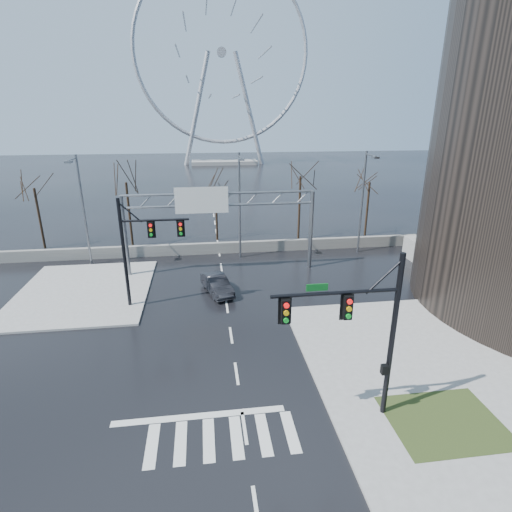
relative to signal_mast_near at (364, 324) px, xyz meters
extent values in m
plane|color=black|center=(-5.14, 4.04, -4.87)|extent=(260.00, 260.00, 0.00)
cube|color=gray|center=(4.86, 6.04, -4.80)|extent=(12.00, 10.00, 0.15)
cube|color=gray|center=(-16.14, 16.04, -4.80)|extent=(10.00, 12.00, 0.15)
cube|color=#2B3A18|center=(3.86, -0.96, -4.72)|extent=(5.00, 4.00, 0.02)
cube|color=slate|center=(-5.14, 24.04, -4.32)|extent=(52.00, 0.50, 1.10)
cylinder|color=black|center=(1.36, 0.04, -0.87)|extent=(0.24, 0.24, 8.00)
cylinder|color=black|center=(-1.34, 0.04, 1.53)|extent=(5.40, 0.16, 0.16)
cube|color=black|center=(-0.84, -0.11, 0.93)|extent=(0.35, 0.28, 1.05)
cube|color=black|center=(-3.44, -0.11, 0.93)|extent=(0.35, 0.28, 1.05)
cylinder|color=black|center=(-12.14, 13.04, -0.87)|extent=(0.24, 0.24, 8.00)
cylinder|color=black|center=(-9.84, 13.04, 1.53)|extent=(4.60, 0.16, 0.16)
cube|color=black|center=(-10.14, 12.89, 0.93)|extent=(0.35, 0.28, 1.05)
cube|color=black|center=(-8.14, 12.89, 0.93)|extent=(0.35, 0.28, 1.05)
cylinder|color=slate|center=(-13.14, 19.04, -1.37)|extent=(0.36, 0.36, 7.00)
cylinder|color=slate|center=(2.86, 19.04, -1.37)|extent=(0.36, 0.36, 7.00)
cylinder|color=slate|center=(-5.14, 19.04, 2.13)|extent=(16.00, 0.20, 0.20)
cylinder|color=slate|center=(-5.14, 19.04, 1.13)|extent=(16.00, 0.20, 0.20)
cube|color=#0B5318|center=(-6.64, 18.89, 1.63)|extent=(4.20, 0.10, 2.00)
cube|color=silver|center=(-6.64, 18.83, 1.63)|extent=(4.40, 0.02, 2.20)
cylinder|color=slate|center=(-17.14, 22.54, 0.13)|extent=(0.20, 0.20, 10.00)
cylinder|color=slate|center=(-17.14, 21.44, 4.83)|extent=(0.12, 2.20, 0.12)
cube|color=slate|center=(-17.14, 20.44, 4.73)|extent=(0.50, 0.70, 0.18)
cylinder|color=slate|center=(-3.14, 22.54, 0.13)|extent=(0.20, 0.20, 10.00)
cylinder|color=slate|center=(-3.14, 21.44, 4.83)|extent=(0.12, 2.20, 0.12)
cube|color=slate|center=(-3.14, 20.44, 4.73)|extent=(0.50, 0.70, 0.18)
cylinder|color=slate|center=(8.86, 22.54, 0.13)|extent=(0.20, 0.20, 10.00)
cylinder|color=slate|center=(8.86, 21.44, 4.83)|extent=(0.12, 2.20, 0.12)
cube|color=slate|center=(8.86, 20.44, 4.73)|extent=(0.50, 0.70, 0.18)
cylinder|color=black|center=(-23.14, 28.04, -1.72)|extent=(0.24, 0.24, 6.30)
cylinder|color=black|center=(-14.14, 27.54, -1.50)|extent=(0.24, 0.24, 6.75)
cylinder|color=black|center=(-5.14, 28.54, -1.95)|extent=(0.24, 0.24, 5.85)
cylinder|color=black|center=(3.86, 27.54, -1.36)|extent=(0.24, 0.24, 7.02)
cylinder|color=black|center=(11.86, 28.04, -1.81)|extent=(0.24, 0.24, 6.12)
cube|color=gray|center=(-0.14, 99.04, -4.37)|extent=(18.00, 6.00, 1.00)
torus|color=#B2B2B7|center=(-0.14, 99.04, 23.13)|extent=(45.00, 1.00, 45.00)
cylinder|color=#B2B2B7|center=(-0.14, 99.04, 23.13)|extent=(2.40, 1.50, 2.40)
cylinder|color=#B2B2B7|center=(-7.14, 99.04, 9.13)|extent=(8.28, 1.20, 28.82)
cylinder|color=#B2B2B7|center=(6.86, 99.04, 9.13)|extent=(8.28, 1.20, 28.82)
imported|color=black|center=(-5.73, 14.57, -4.17)|extent=(2.64, 4.48, 1.40)
camera|label=1|loc=(-6.52, -14.14, 8.40)|focal=28.00mm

